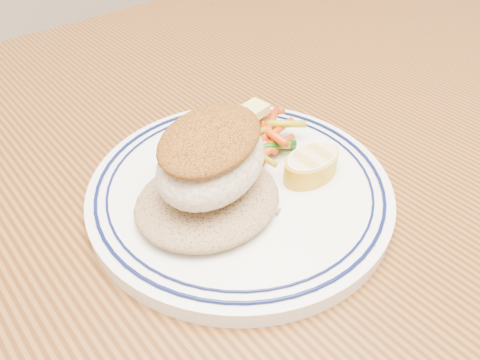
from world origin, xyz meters
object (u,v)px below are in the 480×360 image
plate (240,189)px  lemon_wedge (311,164)px  rice_pilaf (208,197)px  fish_fillet (211,155)px  dining_table (225,251)px  vegetable_pile (250,135)px

plate → lemon_wedge: (0.06, -0.03, 0.02)m
plate → rice_pilaf: 0.04m
rice_pilaf → lemon_wedge: (0.10, -0.02, 0.00)m
fish_fillet → plate: bearing=-2.0°
dining_table → plate: size_ratio=5.62×
vegetable_pile → rice_pilaf: bearing=-152.6°
plate → vegetable_pile: vegetable_pile is taller
plate → rice_pilaf: rice_pilaf is taller
rice_pilaf → fish_fillet: (0.01, 0.01, 0.03)m
dining_table → plate: bearing=-92.1°
fish_fillet → lemon_wedge: size_ratio=2.32×
rice_pilaf → lemon_wedge: rice_pilaf is taller
rice_pilaf → lemon_wedge: bearing=-14.6°
vegetable_pile → lemon_wedge: (0.01, -0.07, -0.00)m
plate → dining_table: bearing=87.9°
dining_table → rice_pilaf: bearing=-142.1°
rice_pilaf → lemon_wedge: size_ratio=2.14×
rice_pilaf → fish_fillet: fish_fillet is taller
dining_table → lemon_wedge: (0.06, -0.06, 0.12)m
plate → rice_pilaf: (-0.04, -0.01, 0.02)m
plate → rice_pilaf: bearing=-171.6°
dining_table → rice_pilaf: size_ratio=12.09×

